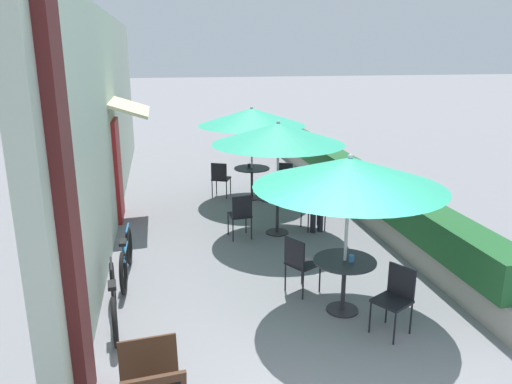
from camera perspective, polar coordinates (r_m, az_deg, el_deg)
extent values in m
cube|color=#B2C1AD|center=(11.32, -16.43, 8.41)|extent=(0.24, 14.32, 4.20)
cube|color=#4C1919|center=(4.91, -20.83, -1.42)|extent=(0.12, 0.56, 4.20)
cube|color=maroon|center=(10.78, -15.47, 2.44)|extent=(0.08, 0.96, 2.10)
cube|color=beige|center=(10.54, -14.30, 9.41)|extent=(0.78, 1.80, 0.30)
cube|color=gray|center=(12.30, 9.62, 0.49)|extent=(0.44, 13.32, 0.45)
cube|color=#235B2D|center=(12.18, 9.73, 2.78)|extent=(0.60, 12.65, 0.56)
cylinder|color=#28282D|center=(7.18, 9.83, -13.11)|extent=(0.44, 0.44, 0.02)
cylinder|color=#28282D|center=(7.01, 9.97, -10.49)|extent=(0.06, 0.06, 0.74)
cylinder|color=#28282D|center=(6.86, 10.12, -7.76)|extent=(0.84, 0.84, 0.02)
cylinder|color=#B7B7BC|center=(6.74, 10.25, -5.32)|extent=(0.04, 0.04, 2.11)
cone|color=#2DAD84|center=(6.47, 10.65, 2.23)|extent=(2.49, 2.49, 0.39)
sphere|color=#B7B7BC|center=(6.42, 10.74, 4.01)|extent=(0.07, 0.07, 0.07)
cube|color=black|center=(7.43, 5.39, -8.12)|extent=(0.55, 0.55, 0.04)
cube|color=black|center=(7.22, 4.41, -7.01)|extent=(0.22, 0.34, 0.42)
cylinder|color=black|center=(7.54, 7.30, -9.70)|extent=(0.02, 0.02, 0.45)
cylinder|color=black|center=(7.75, 5.29, -8.87)|extent=(0.02, 0.02, 0.45)
cylinder|color=black|center=(7.29, 5.39, -10.55)|extent=(0.02, 0.02, 0.45)
cylinder|color=black|center=(7.52, 3.37, -9.66)|extent=(0.02, 0.02, 0.45)
cube|color=black|center=(6.59, 15.26, -11.96)|extent=(0.55, 0.55, 0.04)
cube|color=black|center=(6.64, 16.30, -9.80)|extent=(0.22, 0.34, 0.42)
cylinder|color=black|center=(6.65, 12.90, -13.72)|extent=(0.02, 0.02, 0.45)
cylinder|color=black|center=(6.48, 15.56, -14.77)|extent=(0.02, 0.02, 0.45)
cylinder|color=black|center=(6.92, 14.71, -12.63)|extent=(0.02, 0.02, 0.45)
cylinder|color=black|center=(6.76, 17.29, -13.59)|extent=(0.02, 0.02, 0.45)
cylinder|color=teal|center=(6.81, 10.85, -7.46)|extent=(0.07, 0.07, 0.09)
cylinder|color=#28282D|center=(9.83, 2.41, -4.62)|extent=(0.44, 0.44, 0.02)
cylinder|color=#28282D|center=(9.71, 2.44, -2.60)|extent=(0.06, 0.06, 0.74)
cylinder|color=#28282D|center=(9.60, 2.47, -0.53)|extent=(0.84, 0.84, 0.02)
cylinder|color=#B7B7BC|center=(9.51, 2.49, 1.28)|extent=(0.04, 0.04, 2.11)
cone|color=#2DAD84|center=(9.32, 2.56, 6.70)|extent=(2.49, 2.49, 0.39)
sphere|color=#B7B7BC|center=(9.29, 2.57, 7.95)|extent=(0.07, 0.07, 0.07)
cube|color=black|center=(9.96, 6.57, -1.76)|extent=(0.44, 0.44, 0.04)
cube|color=black|center=(10.06, 6.18, -0.32)|extent=(0.38, 0.07, 0.42)
cylinder|color=black|center=(9.81, 5.99, -3.42)|extent=(0.02, 0.02, 0.45)
cylinder|color=black|center=(9.95, 7.90, -3.20)|extent=(0.02, 0.02, 0.45)
cylinder|color=black|center=(10.12, 5.18, -2.78)|extent=(0.02, 0.02, 0.45)
cylinder|color=black|center=(10.26, 7.04, -2.57)|extent=(0.02, 0.02, 0.45)
cylinder|color=#23232D|center=(9.85, 6.53, -3.31)|extent=(0.11, 0.11, 0.47)
cylinder|color=#23232D|center=(9.91, 7.37, -3.21)|extent=(0.11, 0.11, 0.47)
cube|color=#23232D|center=(9.86, 6.79, -1.47)|extent=(0.34, 0.39, 0.12)
cube|color=#4C8456|center=(9.89, 6.58, 0.09)|extent=(0.36, 0.26, 0.50)
sphere|color=brown|center=(9.77, 6.70, 2.14)|extent=(0.20, 0.20, 0.20)
cube|color=black|center=(9.46, -1.90, -2.63)|extent=(0.44, 0.44, 0.04)
cube|color=black|center=(9.23, -1.60, -1.75)|extent=(0.38, 0.07, 0.42)
cylinder|color=black|center=(9.75, -1.16, -3.46)|extent=(0.02, 0.02, 0.45)
cylinder|color=black|center=(9.66, -3.21, -3.67)|extent=(0.02, 0.02, 0.45)
cylinder|color=black|center=(9.42, -0.53, -4.16)|extent=(0.02, 0.02, 0.45)
cylinder|color=black|center=(9.33, -2.65, -4.39)|extent=(0.02, 0.02, 0.45)
cylinder|color=#232328|center=(9.67, 1.75, -0.05)|extent=(0.07, 0.07, 0.09)
cylinder|color=#28282D|center=(12.05, -0.47, -0.67)|extent=(0.44, 0.44, 0.02)
cylinder|color=#28282D|center=(11.95, -0.48, 1.01)|extent=(0.06, 0.06, 0.74)
cylinder|color=#28282D|center=(11.86, -0.48, 2.71)|extent=(0.84, 0.84, 0.02)
cylinder|color=#B7B7BC|center=(11.79, -0.48, 4.20)|extent=(0.04, 0.04, 2.11)
cone|color=#2DAD84|center=(11.64, -0.49, 8.60)|extent=(2.49, 2.49, 0.39)
sphere|color=#B7B7BC|center=(11.61, -0.50, 9.60)|extent=(0.07, 0.07, 0.07)
cube|color=black|center=(12.12, -3.99, 1.54)|extent=(0.53, 0.53, 0.04)
cube|color=black|center=(11.89, -4.26, 2.30)|extent=(0.36, 0.18, 0.42)
cylinder|color=black|center=(12.29, -2.94, 0.69)|extent=(0.02, 0.02, 0.45)
cylinder|color=black|center=(12.39, -4.54, 0.78)|extent=(0.02, 0.02, 0.45)
cylinder|color=black|center=(11.96, -3.39, 0.24)|extent=(0.02, 0.02, 0.45)
cylinder|color=black|center=(12.06, -5.03, 0.34)|extent=(0.02, 0.02, 0.45)
cube|color=black|center=(11.79, 3.14, 1.14)|extent=(0.53, 0.53, 0.04)
cube|color=black|center=(11.92, 3.30, 2.34)|extent=(0.36, 0.18, 0.42)
cylinder|color=black|center=(11.71, 2.11, -0.09)|extent=(0.02, 0.02, 0.45)
cylinder|color=black|center=(11.65, 3.85, -0.20)|extent=(0.02, 0.02, 0.45)
cylinder|color=black|center=(12.05, 2.41, 0.37)|extent=(0.02, 0.02, 0.45)
cylinder|color=black|center=(12.00, 4.11, 0.27)|extent=(0.02, 0.02, 0.45)
cylinder|color=#232328|center=(11.89, -0.81, 3.04)|extent=(0.07, 0.07, 0.09)
torus|color=black|center=(7.38, -16.05, -10.09)|extent=(0.12, 0.63, 0.62)
torus|color=black|center=(6.45, -15.83, -14.10)|extent=(0.12, 0.63, 0.62)
cylinder|color=black|center=(6.83, -16.06, -10.69)|extent=(0.12, 0.82, 0.04)
cylinder|color=black|center=(6.74, -15.92, -12.56)|extent=(0.10, 0.60, 0.39)
cylinder|color=black|center=(6.53, -16.06, -11.06)|extent=(0.04, 0.04, 0.22)
cube|color=black|center=(6.48, -16.14, -10.20)|extent=(0.12, 0.23, 0.05)
cylinder|color=black|center=(7.20, -16.24, -7.89)|extent=(0.08, 0.46, 0.03)
torus|color=black|center=(8.61, -14.33, -6.02)|extent=(0.08, 0.65, 0.64)
torus|color=black|center=(7.65, -14.92, -8.94)|extent=(0.08, 0.65, 0.64)
cylinder|color=#236BA8|center=(8.06, -14.70, -6.24)|extent=(0.06, 0.82, 0.04)
cylinder|color=#236BA8|center=(7.95, -14.72, -7.81)|extent=(0.05, 0.60, 0.39)
cylinder|color=#236BA8|center=(7.76, -14.92, -6.38)|extent=(0.04, 0.04, 0.23)
cube|color=black|center=(7.71, -14.98, -5.60)|extent=(0.11, 0.22, 0.05)
cylinder|color=#236BA8|center=(8.45, -14.51, -4.00)|extent=(0.04, 0.46, 0.03)
cube|color=black|center=(5.06, -12.00, -20.68)|extent=(0.45, 0.21, 0.70)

